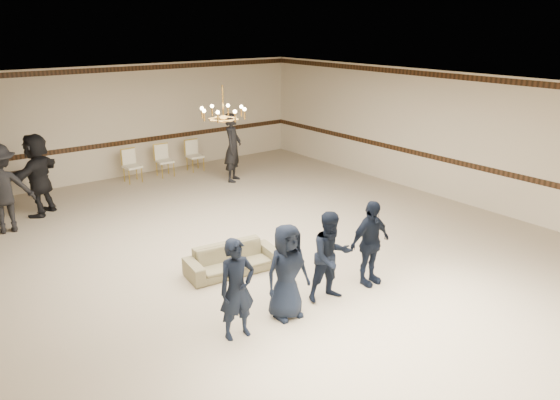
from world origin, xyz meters
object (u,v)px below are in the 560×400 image
(boy_b, at_px, (287,272))
(adult_right, at_px, (233,148))
(chandelier, at_px, (223,102))
(banquet_chair_right, at_px, (195,156))
(banquet_chair_mid, at_px, (165,161))
(settee, at_px, (232,259))
(boy_a, at_px, (237,289))
(banquet_chair_left, at_px, (132,166))
(boy_d, at_px, (370,243))
(boy_c, at_px, (331,256))
(console_table, at_px, (16,187))
(adult_mid, at_px, (38,175))
(adult_left, at_px, (2,189))

(boy_b, distance_m, adult_right, 7.53)
(chandelier, distance_m, banquet_chair_right, 6.15)
(adult_right, height_order, banquet_chair_right, adult_right)
(banquet_chair_mid, bearing_deg, settee, -101.34)
(boy_a, distance_m, banquet_chair_left, 8.57)
(boy_a, distance_m, boy_d, 2.70)
(chandelier, xyz_separation_m, boy_a, (-1.75, -3.11, -2.12))
(boy_c, bearing_deg, banquet_chair_right, 86.93)
(boy_d, relative_size, banquet_chair_right, 1.63)
(banquet_chair_mid, relative_size, console_table, 1.06)
(boy_d, height_order, adult_right, adult_right)
(chandelier, bearing_deg, adult_mid, 122.98)
(boy_a, relative_size, adult_left, 0.78)
(adult_left, bearing_deg, console_table, -100.31)
(banquet_chair_left, relative_size, banquet_chair_mid, 1.00)
(boy_a, distance_m, banquet_chair_mid, 8.84)
(chandelier, relative_size, adult_left, 0.49)
(banquet_chair_right, bearing_deg, boy_d, -96.55)
(adult_mid, bearing_deg, console_table, -122.71)
(adult_left, relative_size, banquet_chair_left, 2.09)
(boy_d, bearing_deg, settee, 131.89)
(settee, xyz_separation_m, adult_mid, (-1.93, 5.33, 0.72))
(boy_d, bearing_deg, boy_b, 179.67)
(boy_c, relative_size, adult_right, 0.78)
(settee, relative_size, banquet_chair_right, 1.83)
(chandelier, relative_size, adult_mid, 0.49)
(boy_c, bearing_deg, chandelier, 101.76)
(boy_b, distance_m, settee, 1.89)
(boy_a, bearing_deg, banquet_chair_mid, 76.85)
(adult_right, height_order, banquet_chair_left, adult_right)
(chandelier, height_order, banquet_chair_mid, chandelier)
(adult_left, height_order, banquet_chair_mid, adult_left)
(boy_c, distance_m, console_table, 9.05)
(chandelier, height_order, adult_right, chandelier)
(boy_c, xyz_separation_m, console_table, (-2.92, 8.55, -0.39))
(boy_a, xyz_separation_m, banquet_chair_mid, (2.88, 8.35, -0.29))
(banquet_chair_right, bearing_deg, banquet_chair_left, -178.54)
(adult_right, relative_size, banquet_chair_left, 2.09)
(boy_b, height_order, boy_d, same)
(boy_d, relative_size, banquet_chair_left, 1.63)
(chandelier, relative_size, banquet_chair_left, 1.01)
(chandelier, distance_m, adult_mid, 5.18)
(boy_a, bearing_deg, adult_mid, 102.77)
(boy_d, height_order, banquet_chair_right, boy_d)
(boy_c, xyz_separation_m, adult_mid, (-2.67, 7.14, 0.21))
(adult_left, bearing_deg, boy_c, 125.64)
(adult_mid, bearing_deg, boy_a, 53.93)
(adult_left, relative_size, console_table, 2.20)
(chandelier, relative_size, boy_b, 0.62)
(settee, relative_size, adult_left, 0.88)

